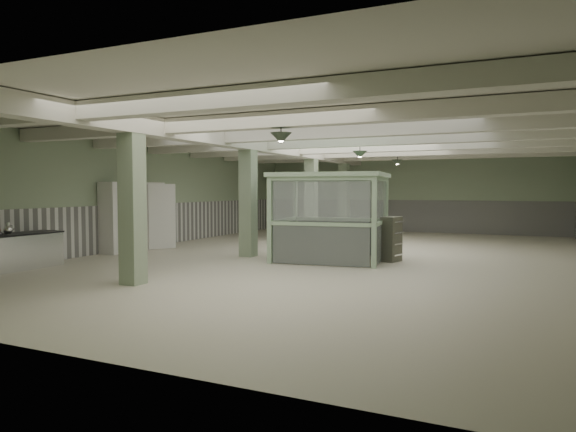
% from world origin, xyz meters
% --- Properties ---
extents(floor, '(20.00, 20.00, 0.00)m').
position_xyz_m(floor, '(0.00, 0.00, 0.00)').
color(floor, beige).
rests_on(floor, ground).
extents(ceiling, '(14.00, 20.00, 0.02)m').
position_xyz_m(ceiling, '(0.00, 0.00, 3.60)').
color(ceiling, silver).
rests_on(ceiling, wall_back).
extents(wall_back, '(14.00, 0.02, 3.60)m').
position_xyz_m(wall_back, '(0.00, 10.00, 1.80)').
color(wall_back, '#97AC89').
rests_on(wall_back, floor).
extents(wall_front, '(14.00, 0.02, 3.60)m').
position_xyz_m(wall_front, '(0.00, -10.00, 1.80)').
color(wall_front, '#97AC89').
rests_on(wall_front, floor).
extents(wall_left, '(0.02, 20.00, 3.60)m').
position_xyz_m(wall_left, '(-7.00, 0.00, 1.80)').
color(wall_left, '#97AC89').
rests_on(wall_left, floor).
extents(wainscot_left, '(0.05, 19.90, 1.50)m').
position_xyz_m(wainscot_left, '(-6.97, 0.00, 0.75)').
color(wainscot_left, silver).
rests_on(wainscot_left, floor).
extents(wainscot_back, '(13.90, 0.05, 1.50)m').
position_xyz_m(wainscot_back, '(0.00, 9.97, 0.75)').
color(wainscot_back, silver).
rests_on(wainscot_back, floor).
extents(girder, '(0.45, 19.90, 0.40)m').
position_xyz_m(girder, '(-2.50, 0.00, 3.38)').
color(girder, silver).
rests_on(girder, ceiling).
extents(beam_a, '(13.90, 0.35, 0.32)m').
position_xyz_m(beam_a, '(0.00, -7.50, 3.42)').
color(beam_a, silver).
rests_on(beam_a, ceiling).
extents(beam_b, '(13.90, 0.35, 0.32)m').
position_xyz_m(beam_b, '(0.00, -5.00, 3.42)').
color(beam_b, silver).
rests_on(beam_b, ceiling).
extents(beam_c, '(13.90, 0.35, 0.32)m').
position_xyz_m(beam_c, '(0.00, -2.50, 3.42)').
color(beam_c, silver).
rests_on(beam_c, ceiling).
extents(beam_d, '(13.90, 0.35, 0.32)m').
position_xyz_m(beam_d, '(0.00, 0.00, 3.42)').
color(beam_d, silver).
rests_on(beam_d, ceiling).
extents(beam_e, '(13.90, 0.35, 0.32)m').
position_xyz_m(beam_e, '(0.00, 2.50, 3.42)').
color(beam_e, silver).
rests_on(beam_e, ceiling).
extents(beam_f, '(13.90, 0.35, 0.32)m').
position_xyz_m(beam_f, '(0.00, 5.00, 3.42)').
color(beam_f, silver).
rests_on(beam_f, ceiling).
extents(beam_g, '(13.90, 0.35, 0.32)m').
position_xyz_m(beam_g, '(0.00, 7.50, 3.42)').
color(beam_g, silver).
rests_on(beam_g, ceiling).
extents(column_a, '(0.42, 0.42, 3.60)m').
position_xyz_m(column_a, '(-2.50, -6.00, 1.80)').
color(column_a, '#8EA383').
rests_on(column_a, floor).
extents(column_b, '(0.42, 0.42, 3.60)m').
position_xyz_m(column_b, '(-2.50, -1.00, 1.80)').
color(column_b, '#8EA383').
rests_on(column_b, floor).
extents(column_c, '(0.42, 0.42, 3.60)m').
position_xyz_m(column_c, '(-2.50, 4.00, 1.80)').
color(column_c, '#8EA383').
rests_on(column_c, floor).
extents(column_d, '(0.42, 0.42, 3.60)m').
position_xyz_m(column_d, '(-2.50, 8.00, 1.80)').
color(column_d, '#8EA383').
rests_on(column_d, floor).
extents(pendant_front, '(0.44, 0.44, 0.22)m').
position_xyz_m(pendant_front, '(0.50, -5.00, 3.05)').
color(pendant_front, '#2E3A2C').
rests_on(pendant_front, ceiling).
extents(pendant_mid, '(0.44, 0.44, 0.22)m').
position_xyz_m(pendant_mid, '(0.50, 0.50, 3.05)').
color(pendant_mid, '#2E3A2C').
rests_on(pendant_mid, ceiling).
extents(pendant_back, '(0.44, 0.44, 0.22)m').
position_xyz_m(pendant_back, '(0.50, 5.50, 3.05)').
color(pendant_back, '#2E3A2C').
rests_on(pendant_back, ceiling).
extents(pitcher_near, '(0.26, 0.28, 0.30)m').
position_xyz_m(pitcher_near, '(-6.48, -5.94, 1.05)').
color(pitcher_near, silver).
rests_on(pitcher_near, prep_counter).
extents(walkin_cooler, '(1.05, 2.50, 2.29)m').
position_xyz_m(walkin_cooler, '(-6.62, -1.28, 1.14)').
color(walkin_cooler, white).
rests_on(walkin_cooler, floor).
extents(guard_booth, '(3.36, 2.95, 2.47)m').
position_xyz_m(guard_booth, '(0.03, -0.75, 1.69)').
color(guard_booth, '#A2C39C').
rests_on(guard_booth, floor).
extents(filing_cabinet, '(0.54, 0.66, 1.25)m').
position_xyz_m(filing_cabinet, '(1.66, -0.30, 0.62)').
color(filing_cabinet, '#5C5C4D').
rests_on(filing_cabinet, floor).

